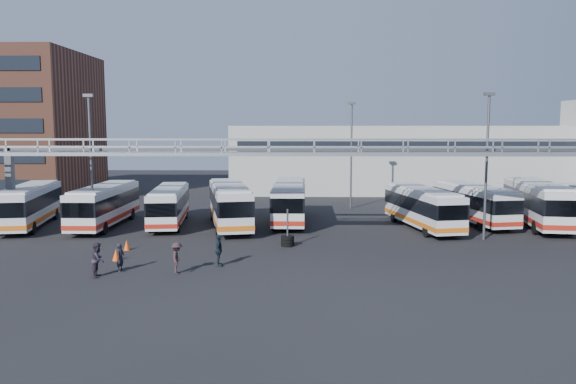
{
  "coord_description": "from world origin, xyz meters",
  "views": [
    {
      "loc": [
        -0.93,
        -32.07,
        7.87
      ],
      "look_at": [
        -1.75,
        6.0,
        3.45
      ],
      "focal_mm": 35.0,
      "sensor_mm": 36.0,
      "label": 1
    }
  ],
  "objects_px": {
    "tire_stack": "(288,240)",
    "cone_right": "(127,245)",
    "bus_1": "(104,204)",
    "bus_3": "(230,203)",
    "bus_7": "(474,202)",
    "bus_2": "(169,204)",
    "pedestrian_c": "(177,258)",
    "cone_left": "(116,255)",
    "light_pole_back": "(351,149)",
    "pedestrian_b": "(98,260)",
    "light_pole_left": "(91,157)",
    "light_pole_mid": "(487,158)",
    "pedestrian_a": "(120,257)",
    "bus_6": "(422,206)",
    "pedestrian_d": "(219,250)",
    "bus_0": "(29,204)",
    "bus_4": "(289,200)",
    "bus_8": "(538,202)"
  },
  "relations": [
    {
      "from": "light_pole_mid",
      "to": "bus_2",
      "type": "distance_m",
      "value": 24.39
    },
    {
      "from": "bus_3",
      "to": "bus_7",
      "type": "xyz_separation_m",
      "value": [
        19.76,
        2.12,
        -0.13
      ]
    },
    {
      "from": "bus_6",
      "to": "cone_right",
      "type": "relative_size",
      "value": 16.12
    },
    {
      "from": "cone_left",
      "to": "cone_right",
      "type": "relative_size",
      "value": 1.08
    },
    {
      "from": "pedestrian_b",
      "to": "cone_left",
      "type": "relative_size",
      "value": 2.55
    },
    {
      "from": "bus_2",
      "to": "pedestrian_d",
      "type": "distance_m",
      "value": 14.59
    },
    {
      "from": "bus_3",
      "to": "bus_7",
      "type": "height_order",
      "value": "bus_3"
    },
    {
      "from": "cone_right",
      "to": "pedestrian_c",
      "type": "bearing_deg",
      "value": -51.69
    },
    {
      "from": "bus_0",
      "to": "pedestrian_d",
      "type": "distance_m",
      "value": 20.84
    },
    {
      "from": "light_pole_mid",
      "to": "pedestrian_b",
      "type": "xyz_separation_m",
      "value": [
        -23.58,
        -10.34,
        -4.82
      ]
    },
    {
      "from": "pedestrian_c",
      "to": "bus_2",
      "type": "bearing_deg",
      "value": 7.66
    },
    {
      "from": "light_pole_left",
      "to": "light_pole_mid",
      "type": "xyz_separation_m",
      "value": [
        28.0,
        -1.0,
        0.0
      ]
    },
    {
      "from": "bus_2",
      "to": "cone_right",
      "type": "distance_m",
      "value": 9.41
    },
    {
      "from": "bus_1",
      "to": "light_pole_left",
      "type": "bearing_deg",
      "value": -83.31
    },
    {
      "from": "light_pole_back",
      "to": "pedestrian_a",
      "type": "relative_size",
      "value": 6.54
    },
    {
      "from": "light_pole_mid",
      "to": "bus_1",
      "type": "height_order",
      "value": "light_pole_mid"
    },
    {
      "from": "bus_3",
      "to": "tire_stack",
      "type": "distance_m",
      "value": 8.65
    },
    {
      "from": "bus_2",
      "to": "pedestrian_c",
      "type": "relative_size",
      "value": 5.97
    },
    {
      "from": "light_pole_back",
      "to": "pedestrian_d",
      "type": "relative_size",
      "value": 5.59
    },
    {
      "from": "bus_6",
      "to": "bus_7",
      "type": "relative_size",
      "value": 1.0
    },
    {
      "from": "light_pole_back",
      "to": "bus_1",
      "type": "xyz_separation_m",
      "value": [
        -20.42,
        -10.4,
        -3.92
      ]
    },
    {
      "from": "bus_2",
      "to": "bus_4",
      "type": "height_order",
      "value": "bus_4"
    },
    {
      "from": "bus_7",
      "to": "bus_3",
      "type": "bearing_deg",
      "value": 175.09
    },
    {
      "from": "bus_6",
      "to": "light_pole_back",
      "type": "bearing_deg",
      "value": 102.08
    },
    {
      "from": "light_pole_mid",
      "to": "pedestrian_c",
      "type": "bearing_deg",
      "value": -153.73
    },
    {
      "from": "bus_2",
      "to": "pedestrian_c",
      "type": "height_order",
      "value": "bus_2"
    },
    {
      "from": "light_pole_mid",
      "to": "cone_right",
      "type": "bearing_deg",
      "value": -170.68
    },
    {
      "from": "tire_stack",
      "to": "cone_right",
      "type": "bearing_deg",
      "value": -172.02
    },
    {
      "from": "bus_1",
      "to": "bus_4",
      "type": "relative_size",
      "value": 0.97
    },
    {
      "from": "bus_1",
      "to": "tire_stack",
      "type": "distance_m",
      "value": 16.36
    },
    {
      "from": "light_pole_left",
      "to": "light_pole_mid",
      "type": "distance_m",
      "value": 28.02
    },
    {
      "from": "pedestrian_a",
      "to": "cone_right",
      "type": "relative_size",
      "value": 2.35
    },
    {
      "from": "bus_0",
      "to": "pedestrian_c",
      "type": "xyz_separation_m",
      "value": [
        14.77,
        -14.0,
        -0.95
      ]
    },
    {
      "from": "pedestrian_b",
      "to": "tire_stack",
      "type": "relative_size",
      "value": 0.73
    },
    {
      "from": "bus_3",
      "to": "cone_left",
      "type": "height_order",
      "value": "bus_3"
    },
    {
      "from": "bus_8",
      "to": "light_pole_mid",
      "type": "bearing_deg",
      "value": -131.24
    },
    {
      "from": "light_pole_mid",
      "to": "bus_4",
      "type": "xyz_separation_m",
      "value": [
        -13.8,
        6.83,
        -3.87
      ]
    },
    {
      "from": "bus_6",
      "to": "pedestrian_a",
      "type": "height_order",
      "value": "bus_6"
    },
    {
      "from": "bus_6",
      "to": "pedestrian_d",
      "type": "height_order",
      "value": "bus_6"
    },
    {
      "from": "light_pole_mid",
      "to": "pedestrian_a",
      "type": "bearing_deg",
      "value": -157.93
    },
    {
      "from": "pedestrian_a",
      "to": "bus_1",
      "type": "bearing_deg",
      "value": 33.52
    },
    {
      "from": "pedestrian_d",
      "to": "cone_left",
      "type": "bearing_deg",
      "value": 76.95
    },
    {
      "from": "pedestrian_d",
      "to": "bus_8",
      "type": "bearing_deg",
      "value": -62.5
    },
    {
      "from": "light_pole_back",
      "to": "pedestrian_b",
      "type": "height_order",
      "value": "light_pole_back"
    },
    {
      "from": "bus_2",
      "to": "light_pole_back",
      "type": "bearing_deg",
      "value": 25.65
    },
    {
      "from": "bus_2",
      "to": "cone_right",
      "type": "xyz_separation_m",
      "value": [
        -0.6,
        -9.29,
        -1.36
      ]
    },
    {
      "from": "bus_2",
      "to": "pedestrian_b",
      "type": "height_order",
      "value": "bus_2"
    },
    {
      "from": "light_pole_back",
      "to": "pedestrian_c",
      "type": "relative_size",
      "value": 5.93
    },
    {
      "from": "light_pole_left",
      "to": "bus_8",
      "type": "xyz_separation_m",
      "value": [
        34.01,
        4.46,
        -3.78
      ]
    },
    {
      "from": "bus_3",
      "to": "bus_8",
      "type": "relative_size",
      "value": 0.98
    }
  ]
}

